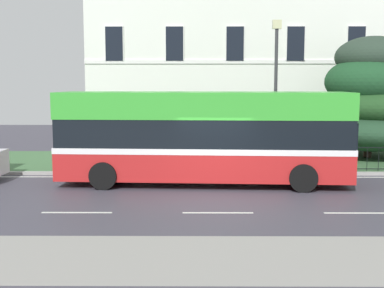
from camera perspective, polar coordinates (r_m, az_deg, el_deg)
ground_plane at (r=17.36m, az=2.50°, el=-5.29°), size 60.00×56.00×0.18m
georgian_townhouse at (r=32.81m, az=4.14°, el=12.74°), size 16.31×11.01×13.67m
iron_verge_railing at (r=20.49m, az=6.24°, el=-1.63°), size 15.20×0.04×0.97m
evergreen_tree at (r=25.30m, az=19.49°, el=4.53°), size 5.40×5.40×5.70m
single_decker_bus at (r=18.22m, az=1.34°, el=0.91°), size 10.48×3.14×3.33m
street_lamp_post at (r=21.61m, az=9.42°, el=6.83°), size 0.36×0.24×6.11m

